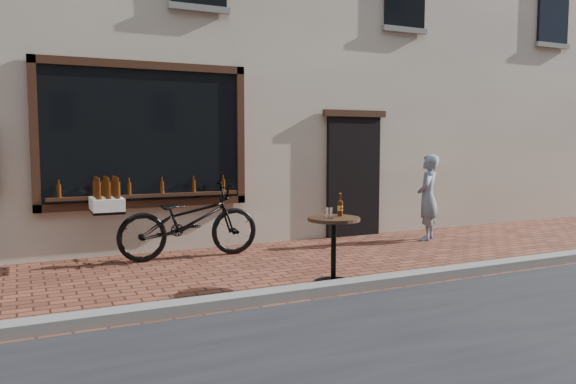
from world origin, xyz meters
name	(u,v)px	position (x,y,z in m)	size (l,w,h in m)	color
ground	(374,292)	(0.00, 0.00, 0.00)	(90.00, 90.00, 0.00)	#52281A
kerb	(364,284)	(0.00, 0.20, 0.06)	(90.00, 0.25, 0.12)	slate
cargo_bicycle	(186,220)	(-1.44, 2.84, 0.57)	(2.47, 0.77, 1.20)	black
bistro_table	(334,236)	(-0.21, 0.56, 0.59)	(0.65, 0.65, 1.11)	black
pedestrian	(428,197)	(2.87, 2.52, 0.76)	(0.56, 0.36, 1.52)	slate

